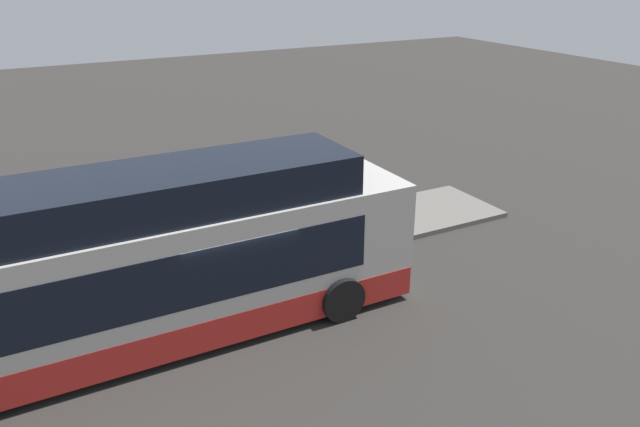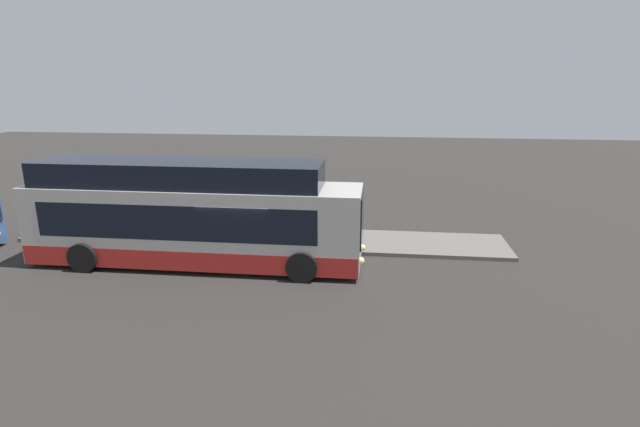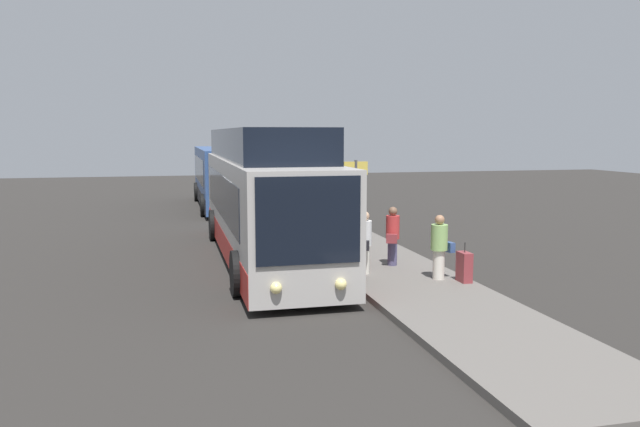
# 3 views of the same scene
# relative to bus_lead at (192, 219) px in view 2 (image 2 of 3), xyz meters

# --- Properties ---
(ground) EXTENTS (80.00, 80.00, 0.00)m
(ground) POSITION_rel_bus_lead_xyz_m (1.82, -0.09, -1.71)
(ground) COLOR #2B2826
(platform) EXTENTS (20.00, 2.88, 0.15)m
(platform) POSITION_rel_bus_lead_xyz_m (1.82, 2.94, -1.63)
(platform) COLOR #605B56
(platform) RESTS_ON ground
(bus_lead) EXTENTS (12.05, 2.71, 3.79)m
(bus_lead) POSITION_rel_bus_lead_xyz_m (0.00, 0.00, 0.00)
(bus_lead) COLOR #B2ADA8
(bus_lead) RESTS_ON ground
(passenger_boarding) EXTENTS (0.62, 0.51, 1.58)m
(passenger_boarding) POSITION_rel_bus_lead_xyz_m (2.47, 3.10, -0.71)
(passenger_boarding) COLOR #4C476B
(passenger_boarding) RESTS_ON platform
(passenger_waiting) EXTENTS (0.61, 0.49, 1.59)m
(passenger_waiting) POSITION_rel_bus_lead_xyz_m (3.29, 2.05, -0.70)
(passenger_waiting) COLOR silver
(passenger_waiting) RESTS_ON platform
(passenger_with_bags) EXTENTS (0.45, 0.61, 1.57)m
(passenger_with_bags) POSITION_rel_bus_lead_xyz_m (4.24, 3.65, -0.73)
(passenger_with_bags) COLOR silver
(passenger_with_bags) RESTS_ON platform
(suitcase) EXTENTS (0.44, 0.24, 0.95)m
(suitcase) POSITION_rel_bus_lead_xyz_m (4.65, 4.11, -1.20)
(suitcase) COLOR maroon
(suitcase) RESTS_ON platform
(sign_post) EXTENTS (0.10, 0.82, 2.63)m
(sign_post) POSITION_rel_bus_lead_xyz_m (-1.97, 3.41, 0.13)
(sign_post) COLOR #4C4C51
(sign_post) RESTS_ON platform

